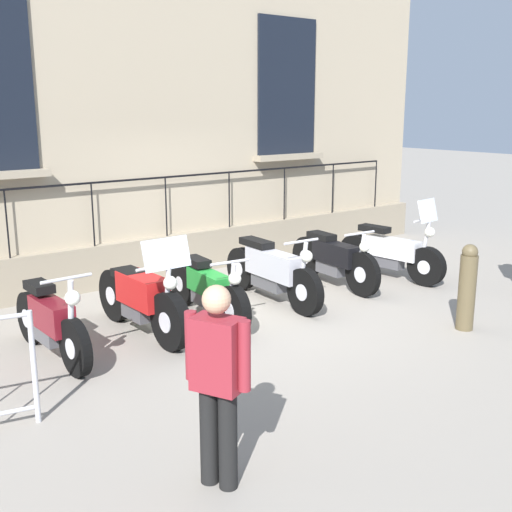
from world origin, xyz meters
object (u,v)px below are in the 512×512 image
object	(u,v)px
motorcycle_maroon	(52,323)
motorcycle_white	(391,253)
bollard	(467,287)
pedestrian_standing	(218,377)
motorcycle_green	(208,290)
motorcycle_silver	(272,272)
motorcycle_red	(142,299)
motorcycle_black	(334,260)

from	to	relation	value
motorcycle_maroon	motorcycle_white	distance (m)	5.66
motorcycle_white	bollard	bearing A→B (deg)	-28.04
pedestrian_standing	motorcycle_green	bearing A→B (deg)	147.56
motorcycle_maroon	pedestrian_standing	xyz separation A→B (m)	(3.14, 0.08, 0.45)
motorcycle_maroon	motorcycle_white	bearing A→B (deg)	89.45
motorcycle_silver	motorcycle_red	bearing A→B (deg)	-87.84
motorcycle_maroon	bollard	size ratio (longest dim) A/B	1.70
motorcycle_silver	motorcycle_white	bearing A→B (deg)	85.03
motorcycle_silver	motorcycle_green	bearing A→B (deg)	-86.88
motorcycle_silver	motorcycle_white	xyz separation A→B (m)	(0.21, 2.37, -0.03)
motorcycle_maroon	bollard	bearing A→B (deg)	63.07
motorcycle_maroon	motorcycle_black	bearing A→B (deg)	92.08
bollard	motorcycle_green	bearing A→B (deg)	-135.34
motorcycle_black	motorcycle_white	distance (m)	1.12
motorcycle_silver	motorcycle_black	bearing A→B (deg)	90.64
motorcycle_red	motorcycle_black	size ratio (longest dim) A/B	1.02
motorcycle_silver	bollard	distance (m)	2.70
motorcycle_black	pedestrian_standing	size ratio (longest dim) A/B	1.30
motorcycle_white	motorcycle_green	bearing A→B (deg)	-92.33
motorcycle_silver	motorcycle_white	world-z (taller)	motorcycle_white
motorcycle_maroon	motorcycle_red	xyz separation A→B (m)	(-0.07, 1.16, 0.04)
motorcycle_maroon	motorcycle_silver	world-z (taller)	motorcycle_maroon
motorcycle_black	bollard	distance (m)	2.44
motorcycle_white	bollard	xyz separation A→B (m)	(2.22, -1.18, 0.15)
pedestrian_standing	bollard	bearing A→B (deg)	101.23
motorcycle_black	motorcycle_white	world-z (taller)	motorcycle_white
motorcycle_green	bollard	xyz separation A→B (m)	(2.36, 2.33, 0.17)
motorcycle_red	bollard	size ratio (longest dim) A/B	1.85
motorcycle_maroon	motorcycle_black	xyz separation A→B (m)	(-0.17, 4.56, 0.02)
motorcycle_maroon	motorcycle_red	world-z (taller)	motorcycle_red
motorcycle_green	motorcycle_silver	world-z (taller)	motorcycle_silver
motorcycle_green	bollard	world-z (taller)	bollard
motorcycle_silver	pedestrian_standing	bearing A→B (deg)	-44.20
bollard	pedestrian_standing	xyz separation A→B (m)	(0.87, -4.39, 0.31)
motorcycle_green	motorcycle_black	bearing A→B (deg)	91.82
motorcycle_green	pedestrian_standing	size ratio (longest dim) A/B	1.32
motorcycle_silver	pedestrian_standing	distance (m)	4.62
motorcycle_maroon	motorcycle_white	world-z (taller)	motorcycle_white
motorcycle_maroon	pedestrian_standing	size ratio (longest dim) A/B	1.21
motorcycle_black	bollard	xyz separation A→B (m)	(2.44, -0.09, 0.13)
motorcycle_maroon	motorcycle_black	distance (m)	4.56
motorcycle_red	motorcycle_green	xyz separation A→B (m)	(-0.02, 0.98, -0.07)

